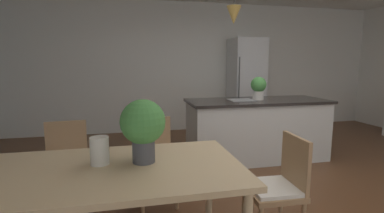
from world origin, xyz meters
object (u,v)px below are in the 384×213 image
Objects in this scene: chair_kitchen_end at (279,186)px; potted_plant_on_table at (143,125)px; kitchen_island at (257,129)px; refrigerator at (246,85)px; chair_far_right at (155,158)px; vase_on_dining_table at (100,151)px; chair_far_left at (66,164)px; dining_table at (104,177)px; potted_plant_on_island at (258,87)px.

potted_plant_on_table is (-1.04, 0.07, 0.53)m from chair_kitchen_end.
refrigerator reaches higher than kitchen_island.
vase_on_dining_table is (-0.45, -0.78, 0.35)m from chair_far_right.
refrigerator is at bearing 51.79° from chair_far_right.
chair_kitchen_end is 1.25m from chair_far_right.
vase_on_dining_table reaches higher than chair_kitchen_end.
chair_far_right is 0.98m from potted_plant_on_table.
refrigerator is (3.03, 2.77, 0.50)m from chair_far_left.
refrigerator is (0.57, 1.75, 0.52)m from kitchen_island.
chair_far_left is at bearing 180.00° from chair_far_right.
dining_table is 9.72× the size of vase_on_dining_table.
chair_far_left is (-0.43, 0.87, -0.19)m from dining_table.
dining_table is at bearing -137.01° from kitchen_island.
chair_far_left is at bearing 153.42° from chair_kitchen_end.
chair_kitchen_end and chair_far_left have the same top height.
potted_plant_on_island is (0.01, 0.00, 0.63)m from kitchen_island.
dining_table is 2.18× the size of chair_far_right.
chair_far_left is (-1.75, 0.87, 0.00)m from chair_kitchen_end.
chair_far_right is at bearing 135.69° from chair_kitchen_end.
potted_plant_on_island is 1.74× the size of vase_on_dining_table.
chair_kitchen_end is 4.46× the size of vase_on_dining_table.
dining_table is at bearing -63.73° from chair_far_left.
potted_plant_on_table reaches higher than vase_on_dining_table.
dining_table is at bearing -137.11° from potted_plant_on_island.
dining_table is 0.91× the size of kitchen_island.
chair_far_right and chair_far_left have the same top height.
chair_far_right is at bearing -0.00° from chair_far_left.
chair_far_left is 0.95m from vase_on_dining_table.
potted_plant_on_island is (0.72, 1.90, 0.62)m from chair_kitchen_end.
vase_on_dining_table is (-2.63, -3.55, -0.15)m from refrigerator.
chair_far_left is 4.13m from refrigerator.
kitchen_island is 6.13× the size of potted_plant_on_island.
potted_plant_on_island is 2.54m from potted_plant_on_table.
potted_plant_on_table is at bearing -133.84° from kitchen_island.
chair_kitchen_end is 2.56× the size of potted_plant_on_island.
vase_on_dining_table is (-0.03, 0.09, 0.16)m from dining_table.
chair_far_right is 0.85m from chair_far_left.
kitchen_island reaches higher than chair_far_left.
chair_kitchen_end is 2.12m from potted_plant_on_island.
chair_far_right is 1.00× the size of chair_far_left.
kitchen_island is at bearing 42.99° from dining_table.
refrigerator is at bearing 42.40° from chair_far_left.
kitchen_island is at bearing -108.02° from refrigerator.
kitchen_island is at bearing 22.53° from chair_far_left.
vase_on_dining_table is (0.40, -0.78, 0.35)m from chair_far_left.
kitchen_island is (2.46, 1.02, -0.01)m from chair_far_left.
chair_kitchen_end is at bearing -26.58° from chair_far_left.
chair_far_left is 0.44× the size of refrigerator.
refrigerator is 1.84m from potted_plant_on_island.
chair_far_right is 1.92× the size of potted_plant_on_table.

